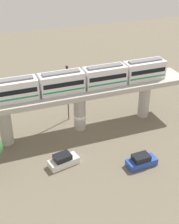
% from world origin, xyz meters
% --- Properties ---
extents(ground_plane, '(120.00, 120.00, 0.00)m').
position_xyz_m(ground_plane, '(0.00, 0.00, 0.00)').
color(ground_plane, '#706654').
extents(viaduct, '(5.20, 35.80, 7.11)m').
position_xyz_m(viaduct, '(0.00, 0.00, 5.59)').
color(viaduct, '#B7B2AA').
rests_on(viaduct, ground).
extents(train, '(2.64, 27.45, 3.24)m').
position_xyz_m(train, '(0.00, -0.73, 8.65)').
color(train, white).
rests_on(train, viaduct).
extents(parked_car_blue, '(1.99, 4.28, 1.76)m').
position_xyz_m(parked_car_blue, '(-11.88, -4.80, 0.74)').
color(parked_car_blue, '#284CB7').
rests_on(parked_car_blue, ground).
extents(parked_car_white, '(2.59, 4.47, 1.76)m').
position_xyz_m(parked_car_white, '(-7.99, 5.19, 0.74)').
color(parked_car_white, white).
rests_on(parked_car_white, ground).
extents(signal_post, '(0.44, 0.28, 9.71)m').
position_xyz_m(signal_post, '(3.40, 0.86, 5.38)').
color(signal_post, '#4C4C51').
rests_on(signal_post, ground).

